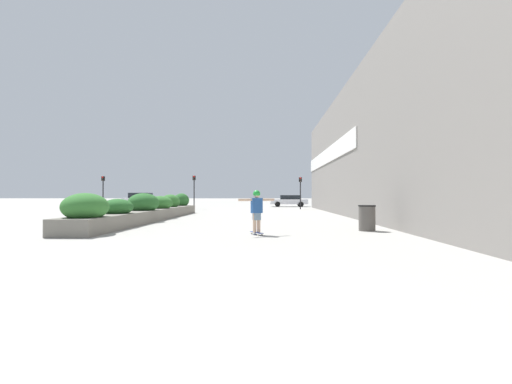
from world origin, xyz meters
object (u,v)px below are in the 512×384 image
object	(u,v)px
skateboard	(257,233)
car_center_left	(142,200)
trash_bin	(367,218)
traffic_light_far_left	(103,187)
car_center_right	(372,199)
traffic_light_right	(300,187)
car_leftmost	(289,201)
traffic_light_left	(194,186)
skateboarder	(257,207)

from	to	relation	value
skateboard	car_center_left	bearing A→B (deg)	89.74
trash_bin	traffic_light_far_left	world-z (taller)	traffic_light_far_left
skateboard	car_center_right	xyz separation A→B (m)	(12.80, 29.58, 0.81)
car_center_left	traffic_light_right	xyz separation A→B (m)	(17.25, -4.41, 1.29)
car_center_left	traffic_light_right	bearing A→B (deg)	75.65
car_leftmost	traffic_light_right	xyz separation A→B (m)	(0.60, -7.52, 1.42)
traffic_light_left	traffic_light_right	world-z (taller)	traffic_light_left
traffic_light_left	traffic_light_far_left	xyz separation A→B (m)	(-8.81, -0.86, -0.06)
car_center_left	car_center_right	distance (m)	26.71
skateboard	car_leftmost	xyz separation A→B (m)	(2.97, 29.21, 0.66)
traffic_light_left	traffic_light_far_left	world-z (taller)	traffic_light_left
skateboard	traffic_light_right	bearing A→B (deg)	52.73
car_center_right	traffic_light_far_left	xyz separation A→B (m)	(-28.56, -8.22, 1.34)
trash_bin	traffic_light_left	size ratio (longest dim) A/B	0.29
car_leftmost	traffic_light_far_left	bearing A→B (deg)	112.72
trash_bin	traffic_light_right	size ratio (longest dim) A/B	0.31
skateboard	car_leftmost	world-z (taller)	car_leftmost
car_center_right	traffic_light_right	distance (m)	12.21
skateboarder	skateboard	bearing A→B (deg)	0.00
skateboarder	traffic_light_right	distance (m)	22.01
car_center_left	traffic_light_left	distance (m)	7.90
car_center_left	car_leftmost	bearing A→B (deg)	100.57
skateboard	car_center_left	distance (m)	29.48
trash_bin	traffic_light_left	bearing A→B (deg)	118.10
skateboard	car_center_left	world-z (taller)	car_center_left
car_leftmost	skateboard	bearing A→B (deg)	174.19
skateboarder	car_center_left	distance (m)	29.47
trash_bin	car_center_left	world-z (taller)	car_center_left
car_leftmost	traffic_light_left	size ratio (longest dim) A/B	1.33
trash_bin	car_leftmost	bearing A→B (deg)	92.40
car_center_left	traffic_light_right	distance (m)	17.85
traffic_light_right	car_leftmost	bearing A→B (deg)	94.57
car_leftmost	car_center_left	size ratio (longest dim) A/B	1.09
skateboarder	car_leftmost	bearing A→B (deg)	56.27
car_center_left	car_center_right	size ratio (longest dim) A/B	0.93
traffic_light_right	traffic_light_far_left	size ratio (longest dim) A/B	0.96
skateboard	traffic_light_far_left	bearing A→B (deg)	98.48
skateboard	car_center_right	size ratio (longest dim) A/B	0.17
skateboarder	car_center_left	bearing A→B (deg)	89.74
trash_bin	traffic_light_right	distance (m)	20.29
trash_bin	traffic_light_right	world-z (taller)	traffic_light_right
trash_bin	traffic_light_left	distance (m)	23.59
traffic_light_right	traffic_light_left	bearing A→B (deg)	177.08
skateboarder	traffic_light_left	size ratio (longest dim) A/B	0.43
trash_bin	traffic_light_right	bearing A→B (deg)	91.59
car_leftmost	traffic_light_left	world-z (taller)	traffic_light_left
car_center_left	skateboard	bearing A→B (deg)	27.65
skateboard	traffic_light_far_left	world-z (taller)	traffic_light_far_left
trash_bin	car_leftmost	size ratio (longest dim) A/B	0.22
traffic_light_far_left	traffic_light_right	bearing A→B (deg)	0.95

